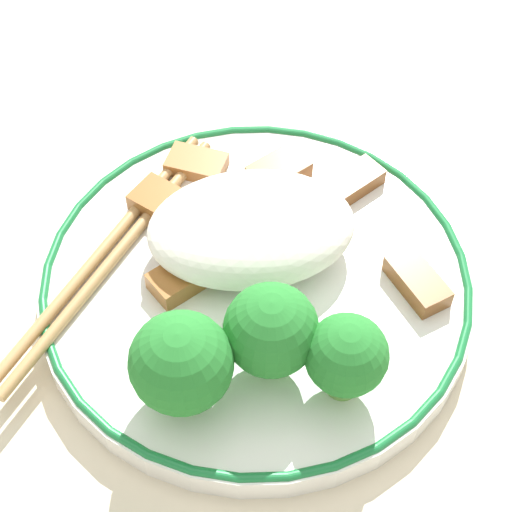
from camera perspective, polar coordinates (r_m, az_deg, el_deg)
ground_plane at (r=0.49m, az=-0.00°, el=-2.65°), size 3.00×3.00×0.00m
plate at (r=0.48m, az=-0.00°, el=-1.93°), size 0.24×0.24×0.02m
rice_mound at (r=0.47m, az=-0.57°, el=1.86°), size 0.12×0.08×0.04m
broccoli_back_left at (r=0.41m, az=-5.01°, el=-7.15°), size 0.05×0.05×0.06m
broccoli_back_center at (r=0.42m, az=0.57°, el=-5.05°), size 0.05×0.05×0.06m
broccoli_back_right at (r=0.42m, az=6.04°, el=-6.69°), size 0.04×0.04×0.05m
meat_near_front at (r=0.51m, az=-6.39°, el=3.61°), size 0.04×0.04×0.01m
meat_near_left at (r=0.52m, az=1.53°, el=5.62°), size 0.04×0.04×0.01m
meat_near_right at (r=0.52m, az=6.40°, el=4.84°), size 0.04×0.04×0.01m
meat_near_back at (r=0.47m, az=10.70°, el=-1.66°), size 0.03×0.04×0.01m
meat_on_rice_edge at (r=0.47m, az=-5.11°, el=-1.88°), size 0.04×0.03×0.01m
meat_mid_left at (r=0.53m, az=-3.99°, el=6.14°), size 0.04×0.03×0.01m
chopsticks at (r=0.49m, az=-9.85°, el=0.08°), size 0.13×0.17×0.01m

